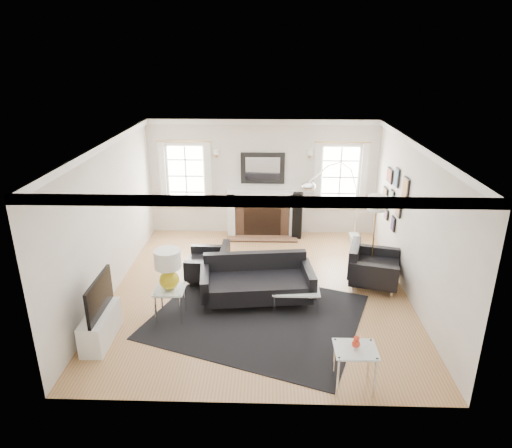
{
  "coord_description": "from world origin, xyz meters",
  "views": [
    {
      "loc": [
        0.16,
        -7.69,
        4.28
      ],
      "look_at": [
        -0.08,
        0.3,
        1.23
      ],
      "focal_mm": 32.0,
      "sensor_mm": 36.0,
      "label": 1
    }
  ],
  "objects_px": {
    "armchair_left": "(211,265)",
    "gourd_lamp": "(168,267)",
    "armchair_right": "(371,268)",
    "fireplace": "(262,214)",
    "coffee_table": "(295,286)",
    "arc_floor_lamp": "(334,203)",
    "sofa": "(257,282)"
  },
  "relations": [
    {
      "from": "coffee_table",
      "to": "armchair_right",
      "type": "bearing_deg",
      "value": 25.18
    },
    {
      "from": "sofa",
      "to": "armchair_right",
      "type": "distance_m",
      "value": 2.25
    },
    {
      "from": "gourd_lamp",
      "to": "arc_floor_lamp",
      "type": "relative_size",
      "value": 0.33
    },
    {
      "from": "armchair_right",
      "to": "coffee_table",
      "type": "xyz_separation_m",
      "value": [
        -1.48,
        -0.7,
        -0.04
      ]
    },
    {
      "from": "armchair_left",
      "to": "gourd_lamp",
      "type": "distance_m",
      "value": 1.6
    },
    {
      "from": "sofa",
      "to": "armchair_right",
      "type": "bearing_deg",
      "value": 14.89
    },
    {
      "from": "gourd_lamp",
      "to": "armchair_left",
      "type": "bearing_deg",
      "value": 69.93
    },
    {
      "from": "coffee_table",
      "to": "arc_floor_lamp",
      "type": "bearing_deg",
      "value": 68.17
    },
    {
      "from": "armchair_left",
      "to": "coffee_table",
      "type": "bearing_deg",
      "value": -27.22
    },
    {
      "from": "fireplace",
      "to": "sofa",
      "type": "bearing_deg",
      "value": -90.89
    },
    {
      "from": "sofa",
      "to": "coffee_table",
      "type": "distance_m",
      "value": 0.7
    },
    {
      "from": "coffee_table",
      "to": "arc_floor_lamp",
      "type": "xyz_separation_m",
      "value": [
        0.94,
        2.34,
        0.81
      ]
    },
    {
      "from": "fireplace",
      "to": "armchair_left",
      "type": "bearing_deg",
      "value": -112.14
    },
    {
      "from": "fireplace",
      "to": "arc_floor_lamp",
      "type": "distance_m",
      "value": 1.92
    },
    {
      "from": "armchair_right",
      "to": "armchair_left",
      "type": "bearing_deg",
      "value": 177.43
    },
    {
      "from": "armchair_left",
      "to": "arc_floor_lamp",
      "type": "distance_m",
      "value": 3.08
    },
    {
      "from": "fireplace",
      "to": "gourd_lamp",
      "type": "height_order",
      "value": "gourd_lamp"
    },
    {
      "from": "armchair_right",
      "to": "arc_floor_lamp",
      "type": "relative_size",
      "value": 0.57
    },
    {
      "from": "sofa",
      "to": "arc_floor_lamp",
      "type": "relative_size",
      "value": 0.99
    },
    {
      "from": "fireplace",
      "to": "armchair_right",
      "type": "xyz_separation_m",
      "value": [
        2.13,
        -2.55,
        -0.16
      ]
    },
    {
      "from": "armchair_right",
      "to": "gourd_lamp",
      "type": "relative_size",
      "value": 1.71
    },
    {
      "from": "fireplace",
      "to": "coffee_table",
      "type": "distance_m",
      "value": 3.32
    },
    {
      "from": "coffee_table",
      "to": "sofa",
      "type": "bearing_deg",
      "value": 170.33
    },
    {
      "from": "fireplace",
      "to": "coffee_table",
      "type": "height_order",
      "value": "fireplace"
    },
    {
      "from": "armchair_right",
      "to": "gourd_lamp",
      "type": "xyz_separation_m",
      "value": [
        -3.61,
        -1.24,
        0.58
      ]
    },
    {
      "from": "gourd_lamp",
      "to": "arc_floor_lamp",
      "type": "height_order",
      "value": "arc_floor_lamp"
    },
    {
      "from": "armchair_left",
      "to": "armchair_right",
      "type": "height_order",
      "value": "armchair_right"
    },
    {
      "from": "sofa",
      "to": "arc_floor_lamp",
      "type": "xyz_separation_m",
      "value": [
        1.63,
        2.22,
        0.79
      ]
    },
    {
      "from": "armchair_left",
      "to": "arc_floor_lamp",
      "type": "xyz_separation_m",
      "value": [
        2.56,
        1.5,
        0.81
      ]
    },
    {
      "from": "fireplace",
      "to": "gourd_lamp",
      "type": "relative_size",
      "value": 2.42
    },
    {
      "from": "armchair_left",
      "to": "gourd_lamp",
      "type": "height_order",
      "value": "gourd_lamp"
    },
    {
      "from": "fireplace",
      "to": "gourd_lamp",
      "type": "bearing_deg",
      "value": -111.39
    }
  ]
}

